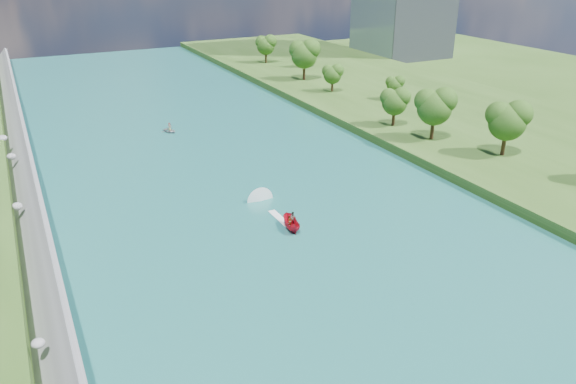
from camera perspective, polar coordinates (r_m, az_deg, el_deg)
ground at (r=59.51m, az=2.46°, el=-6.94°), size 260.00×260.00×0.00m
river_water at (r=75.65m, az=-4.86°, el=0.02°), size 55.00×240.00×0.10m
berm_east at (r=103.07m, az=21.65°, el=5.32°), size 44.00×240.00×1.50m
riprap_bank at (r=69.71m, az=-24.70°, el=-2.75°), size 4.49×236.00×4.19m
trees_east at (r=96.35m, az=15.09°, el=8.43°), size 18.44×140.25×11.62m
motorboat at (r=66.67m, az=-0.35°, el=-2.65°), size 3.60×18.83×1.91m
raft at (r=102.16m, az=-11.92°, el=6.18°), size 3.10×3.63×1.70m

